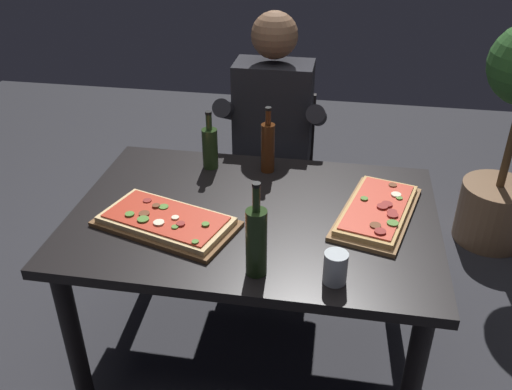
% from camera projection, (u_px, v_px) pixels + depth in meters
% --- Properties ---
extents(ground_plane, '(6.40, 6.40, 0.00)m').
position_uv_depth(ground_plane, '(254.00, 350.00, 2.50)').
color(ground_plane, '#2D2D33').
extents(dining_table, '(1.40, 0.96, 0.74)m').
position_uv_depth(dining_table, '(254.00, 233.00, 2.17)').
color(dining_table, black).
rests_on(dining_table, ground_plane).
extents(pizza_rectangular_front, '(0.57, 0.41, 0.05)m').
position_uv_depth(pizza_rectangular_front, '(166.00, 221.00, 2.04)').
color(pizza_rectangular_front, brown).
rests_on(pizza_rectangular_front, dining_table).
extents(pizza_rectangular_left, '(0.37, 0.54, 0.05)m').
position_uv_depth(pizza_rectangular_left, '(377.00, 211.00, 2.10)').
color(pizza_rectangular_left, olive).
rests_on(pizza_rectangular_left, dining_table).
extents(wine_bottle_dark, '(0.07, 0.07, 0.34)m').
position_uv_depth(wine_bottle_dark, '(256.00, 240.00, 1.75)').
color(wine_bottle_dark, '#233819').
rests_on(wine_bottle_dark, dining_table).
extents(oil_bottle_amber, '(0.07, 0.07, 0.26)m').
position_uv_depth(oil_bottle_amber, '(210.00, 147.00, 2.40)').
color(oil_bottle_amber, '#233819').
rests_on(oil_bottle_amber, dining_table).
extents(vinegar_bottle_green, '(0.06, 0.06, 0.30)m').
position_uv_depth(vinegar_bottle_green, '(267.00, 146.00, 2.36)').
color(vinegar_bottle_green, '#47230F').
rests_on(vinegar_bottle_green, dining_table).
extents(tumbler_near_camera, '(0.08, 0.08, 0.11)m').
position_uv_depth(tumbler_near_camera, '(335.00, 269.00, 1.75)').
color(tumbler_near_camera, silver).
rests_on(tumbler_near_camera, dining_table).
extents(diner_chair, '(0.44, 0.44, 0.87)m').
position_uv_depth(diner_chair, '(274.00, 168.00, 2.99)').
color(diner_chair, black).
rests_on(diner_chair, ground_plane).
extents(seated_diner, '(0.53, 0.41, 1.33)m').
position_uv_depth(seated_diner, '(272.00, 134.00, 2.75)').
color(seated_diner, '#23232D').
rests_on(seated_diner, ground_plane).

